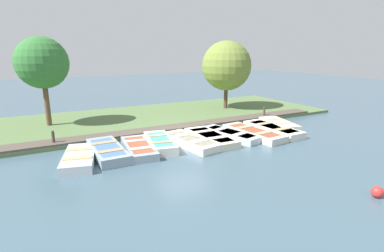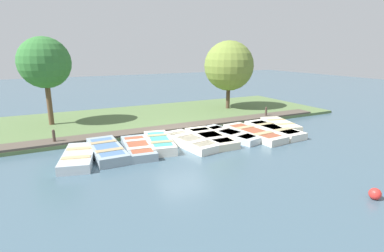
{
  "view_description": "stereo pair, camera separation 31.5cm",
  "coord_description": "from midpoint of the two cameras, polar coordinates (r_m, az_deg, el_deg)",
  "views": [
    {
      "loc": [
        12.77,
        -6.25,
        4.28
      ],
      "look_at": [
        0.18,
        0.46,
        0.65
      ],
      "focal_mm": 28.0,
      "sensor_mm": 36.0,
      "label": 1
    },
    {
      "loc": [
        12.92,
        -5.97,
        4.28
      ],
      "look_at": [
        0.18,
        0.46,
        0.65
      ],
      "focal_mm": 28.0,
      "sensor_mm": 36.0,
      "label": 2
    }
  ],
  "objects": [
    {
      "name": "ground_plane",
      "position": [
        14.86,
        -2.5,
        -2.49
      ],
      "size": [
        80.0,
        80.0,
        0.0
      ],
      "primitive_type": "plane",
      "color": "#425B6B"
    },
    {
      "name": "rowboat_9",
      "position": [
        17.64,
        15.72,
        0.32
      ],
      "size": [
        2.91,
        1.74,
        0.39
      ],
      "rotation": [
        0.0,
        0.0,
        -0.24
      ],
      "color": "beige",
      "rests_on": "ground_plane"
    },
    {
      "name": "rowboat_2",
      "position": [
        13.2,
        -10.79,
        -4.11
      ],
      "size": [
        3.11,
        1.44,
        0.36
      ],
      "rotation": [
        0.0,
        0.0,
        -0.12
      ],
      "color": "#8C9EA8",
      "rests_on": "ground_plane"
    },
    {
      "name": "dock_walkway",
      "position": [
        16.18,
        -4.88,
        -0.62
      ],
      "size": [
        1.05,
        19.94,
        0.27
      ],
      "color": "#51473D",
      "rests_on": "ground_plane"
    },
    {
      "name": "rowboat_7",
      "position": [
        15.55,
        11.02,
        -1.3
      ],
      "size": [
        3.65,
        1.51,
        0.36
      ],
      "rotation": [
        0.0,
        0.0,
        0.1
      ],
      "color": "beige",
      "rests_on": "ground_plane"
    },
    {
      "name": "rowboat_4",
      "position": [
        13.87,
        -0.87,
        -2.93
      ],
      "size": [
        3.39,
        1.7,
        0.37
      ],
      "rotation": [
        0.0,
        0.0,
        0.16
      ],
      "color": "silver",
      "rests_on": "ground_plane"
    },
    {
      "name": "mooring_post_near",
      "position": [
        14.8,
        -25.45,
        -2.28
      ],
      "size": [
        0.13,
        0.13,
        0.83
      ],
      "color": "#47382D",
      "rests_on": "ground_plane"
    },
    {
      "name": "mooring_post_far",
      "position": [
        19.44,
        13.12,
        2.44
      ],
      "size": [
        0.13,
        0.13,
        0.83
      ],
      "color": "#47382D",
      "rests_on": "ground_plane"
    },
    {
      "name": "buoy",
      "position": [
        10.6,
        31.06,
        -10.7
      ],
      "size": [
        0.35,
        0.35,
        0.35
      ],
      "color": "red",
      "rests_on": "ground_plane"
    },
    {
      "name": "rowboat_6",
      "position": [
        15.18,
        6.69,
        -1.57
      ],
      "size": [
        3.48,
        1.8,
        0.34
      ],
      "rotation": [
        0.0,
        0.0,
        0.24
      ],
      "color": "#B2BCC1",
      "rests_on": "ground_plane"
    },
    {
      "name": "rowboat_8",
      "position": [
        16.46,
        14.59,
        -0.61
      ],
      "size": [
        3.53,
        1.27,
        0.38
      ],
      "rotation": [
        0.0,
        0.0,
        0.04
      ],
      "color": "silver",
      "rests_on": "ground_plane"
    },
    {
      "name": "shore_bank",
      "position": [
        19.32,
        -8.93,
        1.55
      ],
      "size": [
        8.0,
        24.0,
        0.17
      ],
      "color": "#567042",
      "rests_on": "ground_plane"
    },
    {
      "name": "park_tree_left",
      "position": [
        21.67,
        6.18,
        11.32
      ],
      "size": [
        3.48,
        3.48,
        4.94
      ],
      "color": "#4C3828",
      "rests_on": "ground_plane"
    },
    {
      "name": "rowboat_1",
      "position": [
        13.04,
        -16.46,
        -4.56
      ],
      "size": [
        3.19,
        1.2,
        0.41
      ],
      "rotation": [
        0.0,
        0.0,
        0.01
      ],
      "color": "#8C9EA8",
      "rests_on": "ground_plane"
    },
    {
      "name": "rowboat_5",
      "position": [
        14.49,
        2.93,
        -2.21
      ],
      "size": [
        3.33,
        1.24,
        0.36
      ],
      "rotation": [
        0.0,
        0.0,
        -0.01
      ],
      "color": "beige",
      "rests_on": "ground_plane"
    },
    {
      "name": "park_tree_far_left",
      "position": [
        18.33,
        -27.1,
        10.61
      ],
      "size": [
        2.77,
        2.77,
        5.01
      ],
      "color": "brown",
      "rests_on": "ground_plane"
    },
    {
      "name": "rowboat_0",
      "position": [
        12.62,
        -21.34,
        -5.68
      ],
      "size": [
        3.02,
        1.79,
        0.38
      ],
      "rotation": [
        0.0,
        0.0,
        -0.24
      ],
      "color": "#B2BCC1",
      "rests_on": "ground_plane"
    },
    {
      "name": "rowboat_3",
      "position": [
        13.64,
        -6.78,
        -3.19
      ],
      "size": [
        3.01,
        1.55,
        0.42
      ],
      "rotation": [
        0.0,
        0.0,
        -0.19
      ],
      "color": "silver",
      "rests_on": "ground_plane"
    }
  ]
}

